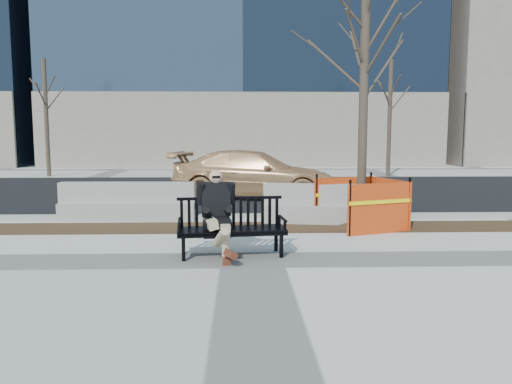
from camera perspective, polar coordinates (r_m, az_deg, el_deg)
ground at (r=7.81m, az=-0.43°, el=-7.56°), size 120.00×120.00×0.00m
mulch_strip at (r=10.35m, az=-0.78°, el=-3.97°), size 40.00×1.20×0.02m
asphalt_street at (r=16.48m, az=-1.18°, el=0.05°), size 60.00×10.40×0.01m
curb at (r=11.27m, az=-0.87°, el=-2.80°), size 60.00×0.25×0.12m
bench at (r=8.07m, az=-2.72°, el=-7.10°), size 1.77×0.80×0.91m
seated_man at (r=8.10m, az=-4.37°, el=-7.06°), size 0.69×1.03×1.35m
tree_fence at (r=10.56m, az=11.54°, el=-3.92°), size 2.68×2.68×5.28m
sedan at (r=14.96m, az=-0.24°, el=-0.65°), size 5.05×2.85×1.38m
jersey_barrier_left at (r=11.58m, az=-14.01°, el=-3.04°), size 2.94×0.66×0.84m
jersey_barrier_right at (r=10.96m, az=8.57°, el=-3.46°), size 2.99×1.04×0.84m
far_tree_left at (r=23.88m, az=-22.03°, el=1.64°), size 2.53×2.53×5.39m
far_tree_right at (r=22.98m, az=14.46°, el=1.73°), size 2.57×2.57×5.38m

